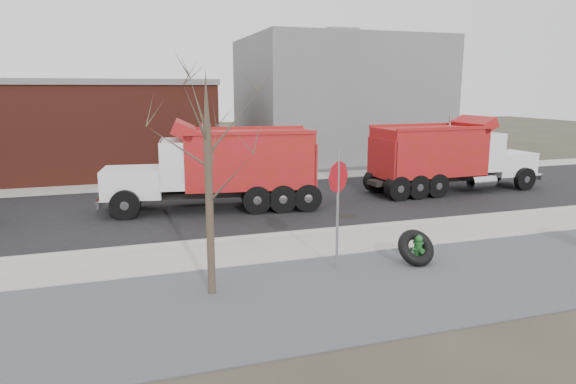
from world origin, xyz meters
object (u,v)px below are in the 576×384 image
object	(u,v)px
fire_hydrant	(418,250)
stop_sign	(338,191)
dump_truck_red_b	(221,165)
dump_truck_red_a	(448,155)
truck_tire	(416,248)

from	to	relation	value
fire_hydrant	stop_sign	bearing A→B (deg)	171.60
fire_hydrant	dump_truck_red_b	distance (m)	9.11
stop_sign	dump_truck_red_a	xyz separation A→B (m)	(9.15, 8.13, -0.40)
truck_tire	stop_sign	xyz separation A→B (m)	(-2.23, 0.31, 1.68)
dump_truck_red_b	fire_hydrant	bearing A→B (deg)	123.59
fire_hydrant	stop_sign	distance (m)	2.97
fire_hydrant	truck_tire	bearing A→B (deg)	-149.60
truck_tire	dump_truck_red_b	size ratio (longest dim) A/B	0.13
truck_tire	dump_truck_red_a	distance (m)	10.98
truck_tire	dump_truck_red_b	world-z (taller)	dump_truck_red_b
truck_tire	dump_truck_red_b	distance (m)	9.11
fire_hydrant	dump_truck_red_a	world-z (taller)	dump_truck_red_a
fire_hydrant	dump_truck_red_b	bearing A→B (deg)	112.76
fire_hydrant	stop_sign	xyz separation A→B (m)	(-2.36, 0.22, 1.78)
stop_sign	fire_hydrant	bearing A→B (deg)	-14.21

